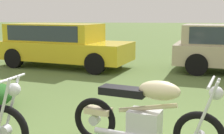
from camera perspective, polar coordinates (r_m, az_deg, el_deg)
motorcycle_cream at (r=3.82m, az=6.37°, el=-9.21°), size 1.95×0.87×1.02m
car_yellow at (r=10.10m, az=-9.94°, el=4.80°), size 4.64×2.76×1.43m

